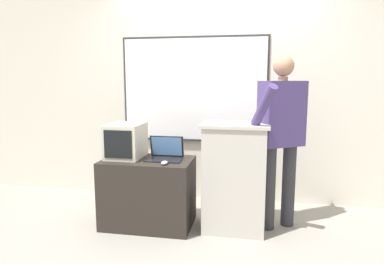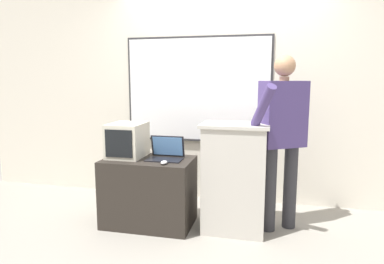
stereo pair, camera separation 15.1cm
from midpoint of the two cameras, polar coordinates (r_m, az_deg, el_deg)
ground_plane at (r=3.19m, az=2.67°, el=-18.64°), size 30.00×30.00×0.00m
back_wall at (r=4.15m, az=6.06°, el=8.52°), size 6.40×0.17×2.91m
lectern_podium at (r=3.35m, az=8.36°, el=-7.56°), size 0.64×0.44×1.06m
side_desk at (r=3.53m, az=-5.94°, el=-9.86°), size 0.89×0.54×0.68m
person_presenter at (r=3.38m, az=16.04°, el=0.10°), size 0.59×0.71×1.69m
laptop at (r=3.42m, az=-3.03°, el=-3.25°), size 0.35×0.25×0.23m
wireless_keyboard at (r=3.18m, az=8.80°, el=1.43°), size 0.42×0.11×0.02m
computer_mouse_by_laptop at (r=3.21m, az=-3.35°, el=-5.10°), size 0.06×0.10×0.03m
crt_monitor at (r=3.53m, az=-9.55°, el=-1.34°), size 0.34×0.41×0.34m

